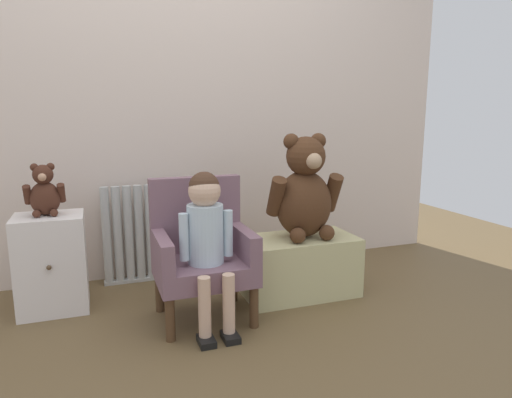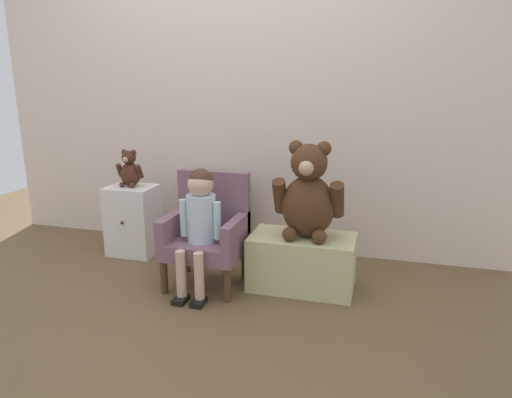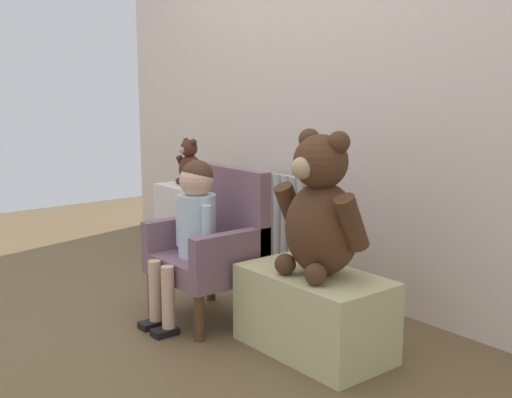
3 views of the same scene
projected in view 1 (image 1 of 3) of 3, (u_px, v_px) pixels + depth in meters
ground_plane at (217, 356)px, 1.90m from camera, size 6.00×6.00×0.00m
back_wall at (165, 79)px, 2.72m from camera, size 3.80×0.05×2.40m
radiator at (150, 233)px, 2.73m from camera, size 0.56×0.05×0.59m
small_dresser at (52, 263)px, 2.32m from camera, size 0.33×0.29×0.50m
child_armchair at (202, 250)px, 2.23m from camera, size 0.46×0.39×0.68m
child_figure at (206, 227)px, 2.10m from camera, size 0.25×0.35×0.74m
low_bench at (299, 266)px, 2.54m from camera, size 0.62×0.35×0.33m
large_teddy_bear at (304, 192)px, 2.47m from camera, size 0.41×0.29×0.57m
small_teddy_bear at (45, 193)px, 2.26m from camera, size 0.19×0.13×0.26m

